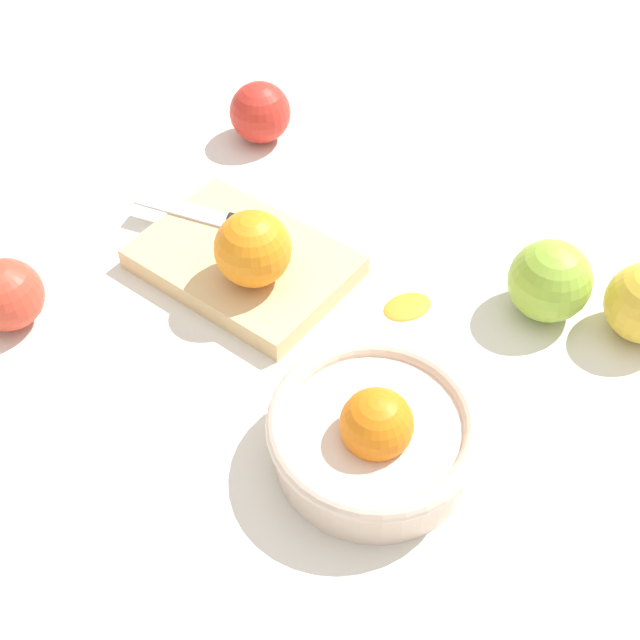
{
  "coord_description": "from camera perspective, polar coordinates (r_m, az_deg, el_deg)",
  "views": [
    {
      "loc": [
        -0.41,
        0.41,
        0.65
      ],
      "look_at": [
        -0.03,
        0.01,
        0.04
      ],
      "focal_mm": 49.52,
      "sensor_mm": 36.0,
      "label": 1
    }
  ],
  "objects": [
    {
      "name": "bowl",
      "position": [
        0.75,
        3.55,
        -7.39
      ],
      "size": [
        0.18,
        0.18,
        0.09
      ],
      "color": "beige",
      "rests_on": "ground_plane"
    },
    {
      "name": "cutting_board",
      "position": [
        0.92,
        -4.95,
        3.74
      ],
      "size": [
        0.23,
        0.17,
        0.02
      ],
      "primitive_type": "cube",
      "rotation": [
        0.0,
        0.0,
        0.11
      ],
      "color": "#DBB77F",
      "rests_on": "ground_plane"
    },
    {
      "name": "apple_front_right",
      "position": [
        1.08,
        -3.89,
        13.24
      ],
      "size": [
        0.07,
        0.07,
        0.07
      ],
      "primitive_type": "sphere",
      "color": "red",
      "rests_on": "ground_plane"
    },
    {
      "name": "apple_front_left_2",
      "position": [
        0.88,
        14.63,
        2.46
      ],
      "size": [
        0.08,
        0.08,
        0.08
      ],
      "primitive_type": "sphere",
      "color": "#8EB738",
      "rests_on": "ground_plane"
    },
    {
      "name": "apple_back_right",
      "position": [
        0.9,
        -19.59,
        1.55
      ],
      "size": [
        0.07,
        0.07,
        0.07
      ],
      "primitive_type": "sphere",
      "color": "#D6422D",
      "rests_on": "ground_plane"
    },
    {
      "name": "knife",
      "position": [
        0.95,
        -6.49,
        6.59
      ],
      "size": [
        0.15,
        0.07,
        0.01
      ],
      "color": "silver",
      "rests_on": "cutting_board"
    },
    {
      "name": "citrus_peel",
      "position": [
        0.89,
        5.68,
        1.01
      ],
      "size": [
        0.05,
        0.06,
        0.01
      ],
      "primitive_type": "ellipsoid",
      "rotation": [
        0.0,
        0.0,
        1.25
      ],
      "color": "orange",
      "rests_on": "ground_plane"
    },
    {
      "name": "orange_on_board",
      "position": [
        0.86,
        -4.36,
        4.61
      ],
      "size": [
        0.08,
        0.08,
        0.08
      ],
      "primitive_type": "sphere",
      "color": "orange",
      "rests_on": "cutting_board"
    },
    {
      "name": "ground_plane",
      "position": [
        0.87,
        -0.93,
        -0.12
      ],
      "size": [
        2.4,
        2.4,
        0.0
      ],
      "primitive_type": "plane",
      "color": "silver"
    }
  ]
}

